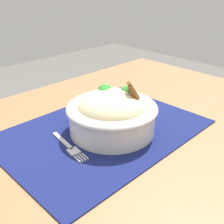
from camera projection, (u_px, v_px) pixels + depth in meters
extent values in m
cube|color=olive|center=(104.00, 144.00, 0.64)|extent=(1.17, 0.76, 0.03)
cylinder|color=brown|center=(140.00, 139.00, 1.33)|extent=(0.04, 0.04, 0.68)
cube|color=#11194C|center=(103.00, 131.00, 0.66)|extent=(0.47, 0.34, 0.00)
cylinder|color=silver|center=(112.00, 118.00, 0.64)|extent=(0.20, 0.20, 0.07)
torus|color=silver|center=(112.00, 108.00, 0.63)|extent=(0.21, 0.21, 0.01)
ellipsoid|color=beige|center=(112.00, 107.00, 0.63)|extent=(0.22, 0.22, 0.08)
sphere|color=#2D7F29|center=(105.00, 92.00, 0.66)|extent=(0.04, 0.04, 0.04)
sphere|color=#2D7F29|center=(105.00, 94.00, 0.64)|extent=(0.04, 0.04, 0.04)
sphere|color=#2D7F29|center=(128.00, 94.00, 0.64)|extent=(0.04, 0.04, 0.04)
cylinder|color=orange|center=(127.00, 109.00, 0.58)|extent=(0.04, 0.02, 0.01)
cylinder|color=orange|center=(123.00, 95.00, 0.65)|extent=(0.04, 0.01, 0.01)
cylinder|color=orange|center=(104.00, 93.00, 0.66)|extent=(0.02, 0.02, 0.01)
cube|color=brown|center=(135.00, 96.00, 0.61)|extent=(0.04, 0.04, 0.05)
cube|color=brown|center=(135.00, 93.00, 0.62)|extent=(0.04, 0.04, 0.05)
cube|color=#B4B4B4|center=(62.00, 140.00, 0.62)|extent=(0.02, 0.07, 0.00)
cube|color=#B4B4B4|center=(71.00, 148.00, 0.59)|extent=(0.01, 0.01, 0.00)
cube|color=#B4B4B4|center=(75.00, 152.00, 0.58)|extent=(0.03, 0.03, 0.00)
cube|color=#B4B4B4|center=(77.00, 160.00, 0.55)|extent=(0.01, 0.02, 0.00)
cube|color=#B4B4B4|center=(80.00, 158.00, 0.56)|extent=(0.01, 0.02, 0.00)
cube|color=#B4B4B4|center=(83.00, 157.00, 0.56)|extent=(0.01, 0.02, 0.00)
cube|color=#B4B4B4|center=(85.00, 156.00, 0.56)|extent=(0.01, 0.02, 0.00)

